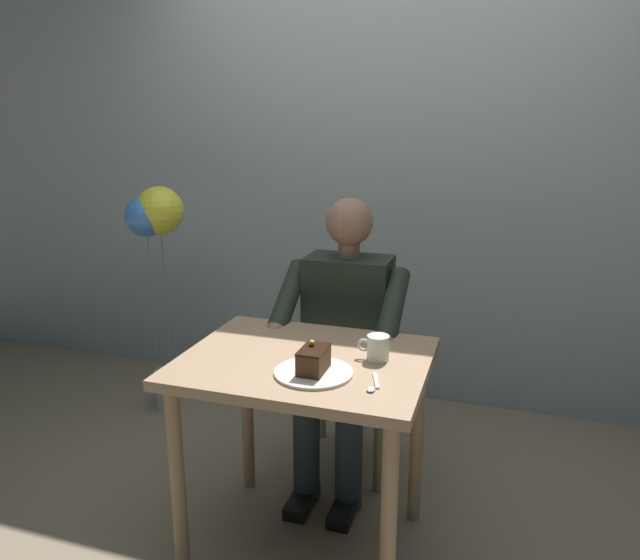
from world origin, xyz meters
TOP-DOWN VIEW (x-y plane):
  - ground_plane at (0.00, 0.00)m, footprint 14.00×14.00m
  - cafe_rear_panel at (0.00, -1.42)m, footprint 6.40×0.12m
  - dining_table at (0.00, 0.00)m, footprint 0.84×0.67m
  - chair at (0.00, -0.66)m, footprint 0.42×0.42m
  - seated_person at (-0.00, -0.49)m, footprint 0.53×0.58m
  - dessert_plate at (-0.07, 0.12)m, footprint 0.25×0.25m
  - cake_slice at (-0.07, 0.12)m, footprint 0.08×0.13m
  - coffee_cup at (-0.24, -0.05)m, footprint 0.11×0.08m
  - dessert_spoon at (-0.27, 0.16)m, footprint 0.04×0.14m
  - balloon_display at (1.08, -0.78)m, footprint 0.28×0.27m

SIDE VIEW (x-z plane):
  - ground_plane at x=0.00m, z-range 0.00..0.00m
  - chair at x=0.00m, z-range 0.04..0.94m
  - dining_table at x=0.00m, z-range 0.26..1.01m
  - seated_person at x=0.00m, z-range 0.02..1.26m
  - dessert_spoon at x=-0.27m, z-range 0.75..0.76m
  - dessert_plate at x=-0.07m, z-range 0.75..0.76m
  - coffee_cup at x=-0.24m, z-range 0.75..0.84m
  - cake_slice at x=-0.07m, z-range 0.75..0.85m
  - balloon_display at x=1.08m, z-range 0.36..1.59m
  - cafe_rear_panel at x=0.00m, z-range 0.00..3.00m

